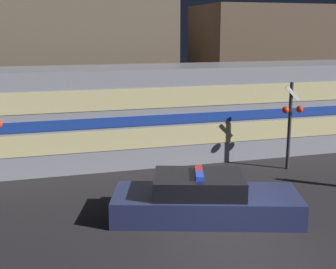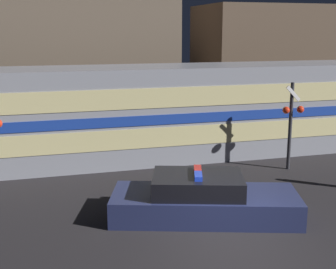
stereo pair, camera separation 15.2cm
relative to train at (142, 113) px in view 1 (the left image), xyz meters
The scene contains 6 objects.
ground_plane 8.47m from the train, 88.12° to the right, with size 120.00×120.00×0.00m, color #262326.
train is the anchor object (origin of this frame).
police_car 6.48m from the train, 88.21° to the right, with size 5.34×3.38×1.32m.
crossing_signal_near 5.62m from the train, 32.22° to the right, with size 0.83×0.34×3.17m.
building_left 8.33m from the train, 102.19° to the left, with size 9.08×6.95×9.68m.
building_center 13.25m from the train, 35.29° to the left, with size 10.78×5.11×6.36m.
Camera 1 is at (-4.43, -9.22, 4.96)m, focal length 50.00 mm.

